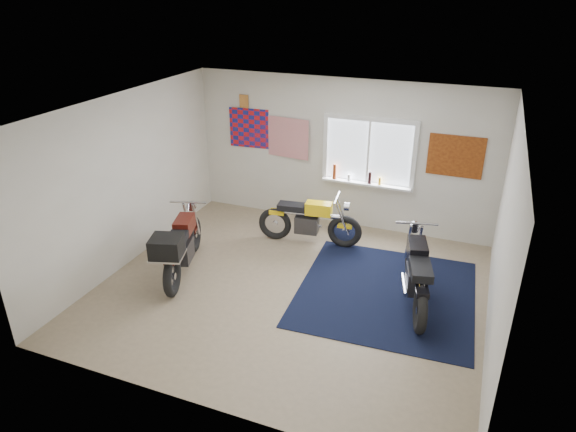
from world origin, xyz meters
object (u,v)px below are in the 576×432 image
at_px(maroon_tourer, 180,247).
at_px(black_chrome_bike, 416,274).
at_px(navy_rug, 386,293).
at_px(yellow_triumph, 309,222).

bearing_deg(maroon_tourer, black_chrome_bike, -97.42).
height_order(navy_rug, yellow_triumph, yellow_triumph).
distance_m(navy_rug, maroon_tourer, 3.16).
xyz_separation_m(navy_rug, yellow_triumph, (-1.59, 1.09, 0.40)).
xyz_separation_m(yellow_triumph, maroon_tourer, (-1.46, -1.77, 0.11)).
bearing_deg(yellow_triumph, maroon_tourer, -136.62).
height_order(yellow_triumph, black_chrome_bike, black_chrome_bike).
xyz_separation_m(black_chrome_bike, maroon_tourer, (-3.45, -0.62, 0.07)).
distance_m(black_chrome_bike, maroon_tourer, 3.51).
bearing_deg(black_chrome_bike, navy_rug, 66.83).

